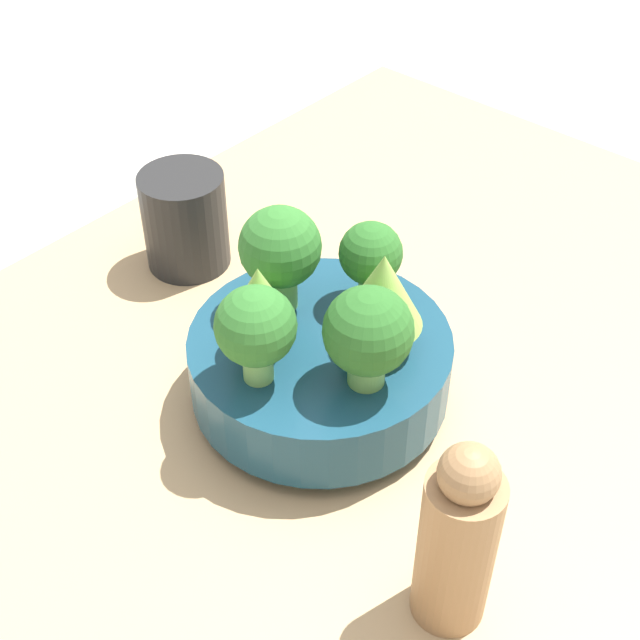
# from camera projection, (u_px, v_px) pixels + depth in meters

# --- Properties ---
(ground_plane) EXTENTS (6.00, 6.00, 0.00)m
(ground_plane) POSITION_uv_depth(u_px,v_px,m) (348.00, 431.00, 0.78)
(ground_plane) COLOR beige
(table) EXTENTS (1.06, 0.76, 0.03)m
(table) POSITION_uv_depth(u_px,v_px,m) (348.00, 418.00, 0.76)
(table) COLOR tan
(table) RESTS_ON ground_plane
(bowl) EXTENTS (0.21, 0.21, 0.07)m
(bowl) POSITION_uv_depth(u_px,v_px,m) (320.00, 365.00, 0.73)
(bowl) COLOR navy
(bowl) RESTS_ON table
(broccoli_floret_front) EXTENTS (0.07, 0.07, 0.09)m
(broccoli_floret_front) POSITION_uv_depth(u_px,v_px,m) (276.00, 253.00, 0.71)
(broccoli_floret_front) COLOR #6BA34C
(broccoli_floret_front) RESTS_ON bowl
(romanesco_piece_near) EXTENTS (0.05, 0.05, 0.08)m
(romanesco_piece_near) POSITION_uv_depth(u_px,v_px,m) (259.00, 301.00, 0.67)
(romanesco_piece_near) COLOR #609347
(romanesco_piece_near) RESTS_ON bowl
(broccoli_floret_left) EXTENTS (0.05, 0.05, 0.08)m
(broccoli_floret_left) POSITION_uv_depth(u_px,v_px,m) (371.00, 255.00, 0.72)
(broccoli_floret_left) COLOR #6BA34C
(broccoli_floret_left) RESTS_ON bowl
(broccoli_floret_right) EXTENTS (0.06, 0.06, 0.08)m
(broccoli_floret_right) POSITION_uv_depth(u_px,v_px,m) (256.00, 329.00, 0.65)
(broccoli_floret_right) COLOR #7AB256
(broccoli_floret_right) RESTS_ON bowl
(romanesco_piece_far) EXTENTS (0.07, 0.07, 0.09)m
(romanesco_piece_far) POSITION_uv_depth(u_px,v_px,m) (383.00, 292.00, 0.67)
(romanesco_piece_far) COLOR #6BA34C
(romanesco_piece_far) RESTS_ON bowl
(broccoli_floret_back) EXTENTS (0.07, 0.07, 0.08)m
(broccoli_floret_back) POSITION_uv_depth(u_px,v_px,m) (368.00, 333.00, 0.65)
(broccoli_floret_back) COLOR #6BA34C
(broccoli_floret_back) RESTS_ON bowl
(cup) EXTENTS (0.08, 0.08, 0.10)m
(cup) POSITION_uv_depth(u_px,v_px,m) (185.00, 220.00, 0.87)
(cup) COLOR black
(cup) RESTS_ON table
(pepper_mill) EXTENTS (0.05, 0.05, 0.16)m
(pepper_mill) POSITION_uv_depth(u_px,v_px,m) (458.00, 540.00, 0.56)
(pepper_mill) COLOR #997047
(pepper_mill) RESTS_ON table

